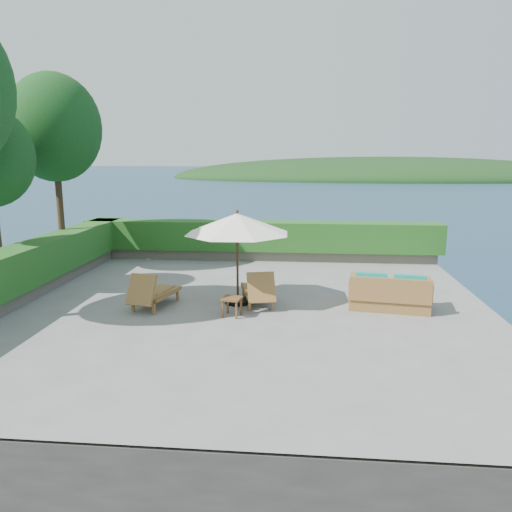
# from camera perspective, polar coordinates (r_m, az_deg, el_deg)

# --- Properties ---
(ground) EXTENTS (12.00, 12.00, 0.00)m
(ground) POSITION_cam_1_polar(r_m,az_deg,el_deg) (12.17, -1.77, -5.79)
(ground) COLOR gray
(ground) RESTS_ON ground
(foundation) EXTENTS (12.00, 12.00, 3.00)m
(foundation) POSITION_cam_1_polar(r_m,az_deg,el_deg) (12.72, -1.72, -12.48)
(foundation) COLOR #4F473E
(foundation) RESTS_ON ocean
(ocean) EXTENTS (600.00, 600.00, 0.00)m
(ocean) POSITION_cam_1_polar(r_m,az_deg,el_deg) (13.37, -1.68, -18.17)
(ocean) COLOR #162F45
(ocean) RESTS_ON ground
(offshore_island) EXTENTS (126.00, 57.60, 12.60)m
(offshore_island) POSITION_cam_1_polar(r_m,az_deg,el_deg) (153.50, 14.33, 8.61)
(offshore_island) COLOR black
(offshore_island) RESTS_ON ocean
(planter_wall_far) EXTENTS (12.00, 0.60, 0.36)m
(planter_wall_far) POSITION_cam_1_polar(r_m,az_deg,el_deg) (17.54, 0.49, 0.16)
(planter_wall_far) COLOR #726B5B
(planter_wall_far) RESTS_ON ground
(planter_wall_left) EXTENTS (0.60, 12.00, 0.36)m
(planter_wall_left) POSITION_cam_1_polar(r_m,az_deg,el_deg) (13.95, -25.30, -3.91)
(planter_wall_left) COLOR #726B5B
(planter_wall_left) RESTS_ON ground
(hedge_far) EXTENTS (12.40, 0.90, 1.00)m
(hedge_far) POSITION_cam_1_polar(r_m,az_deg,el_deg) (17.42, 0.49, 2.33)
(hedge_far) COLOR #204413
(hedge_far) RESTS_ON planter_wall_far
(hedge_left) EXTENTS (0.90, 12.40, 1.00)m
(hedge_left) POSITION_cam_1_polar(r_m,az_deg,el_deg) (13.80, -25.54, -1.22)
(hedge_left) COLOR #204413
(hedge_left) RESTS_ON planter_wall_left
(tree_far) EXTENTS (2.80, 2.80, 6.03)m
(tree_far) POSITION_cam_1_polar(r_m,az_deg,el_deg) (16.54, -22.09, 13.39)
(tree_far) COLOR #462E1B
(tree_far) RESTS_ON ground
(patio_umbrella) EXTENTS (3.45, 3.45, 2.33)m
(patio_umbrella) POSITION_cam_1_polar(r_m,az_deg,el_deg) (12.03, -2.16, 3.62)
(patio_umbrella) COLOR black
(patio_umbrella) RESTS_ON ground
(lounge_left) EXTENTS (0.99, 1.70, 0.92)m
(lounge_left) POSITION_cam_1_polar(r_m,az_deg,el_deg) (12.24, -11.73, -4.07)
(lounge_left) COLOR olive
(lounge_left) RESTS_ON ground
(lounge_right) EXTENTS (1.01, 1.69, 0.91)m
(lounge_right) POSITION_cam_1_polar(r_m,az_deg,el_deg) (12.22, 0.24, -3.87)
(lounge_right) COLOR olive
(lounge_right) RESTS_ON ground
(side_table) EXTENTS (0.49, 0.49, 0.44)m
(side_table) POSITION_cam_1_polar(r_m,az_deg,el_deg) (11.37, -2.77, -5.14)
(side_table) COLOR brown
(side_table) RESTS_ON ground
(wicker_loveseat) EXTENTS (2.00, 1.23, 0.92)m
(wicker_loveseat) POSITION_cam_1_polar(r_m,az_deg,el_deg) (12.29, 15.01, -4.29)
(wicker_loveseat) COLOR olive
(wicker_loveseat) RESTS_ON ground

